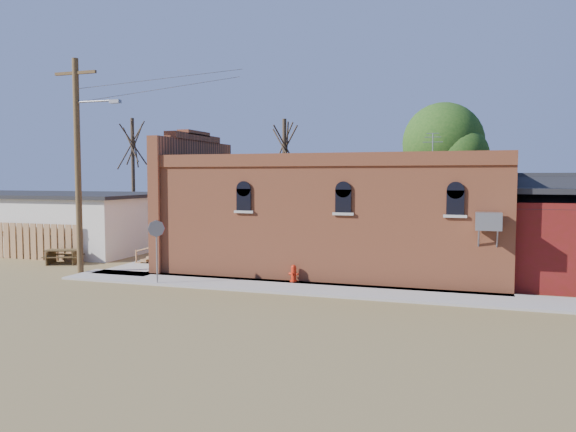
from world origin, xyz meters
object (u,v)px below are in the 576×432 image
(brick_bar, at_px, (330,217))
(utility_pole, at_px, (79,161))
(fire_hydrant, at_px, (294,273))
(stop_sign, at_px, (157,235))
(trash_barrel, at_px, (154,253))
(picnic_table, at_px, (64,254))

(brick_bar, relative_size, utility_pole, 1.82)
(fire_hydrant, height_order, stop_sign, stop_sign)
(brick_bar, distance_m, utility_pole, 10.96)
(stop_sign, bearing_deg, fire_hydrant, -1.08)
(fire_hydrant, bearing_deg, brick_bar, 104.15)
(utility_pole, relative_size, trash_barrel, 12.48)
(trash_barrel, bearing_deg, utility_pole, -107.62)
(stop_sign, xyz_separation_m, picnic_table, (-6.96, 3.20, -1.48))
(fire_hydrant, xyz_separation_m, stop_sign, (-4.87, -1.80, 1.52))
(fire_hydrant, bearing_deg, utility_pole, -154.02)
(fire_hydrant, bearing_deg, stop_sign, -137.44)
(fire_hydrant, xyz_separation_m, picnic_table, (-11.83, 1.40, 0.04))
(utility_pole, height_order, trash_barrel, utility_pole)
(brick_bar, distance_m, fire_hydrant, 4.21)
(picnic_table, bearing_deg, fire_hydrant, -27.21)
(utility_pole, distance_m, fire_hydrant, 10.25)
(brick_bar, bearing_deg, stop_sign, -134.49)
(fire_hydrant, distance_m, trash_barrel, 8.67)
(utility_pole, bearing_deg, trash_barrel, 72.38)
(stop_sign, xyz_separation_m, trash_barrel, (-3.18, 5.00, -1.48))
(brick_bar, height_order, utility_pole, utility_pole)
(brick_bar, height_order, stop_sign, brick_bar)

